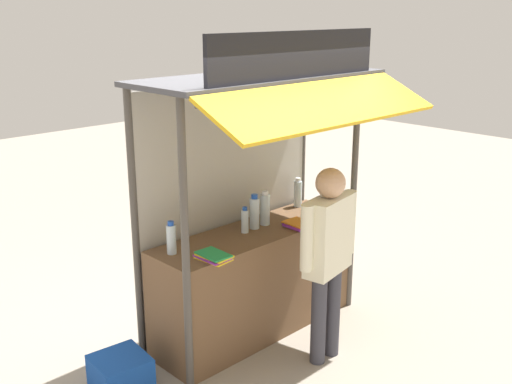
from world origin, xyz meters
name	(u,v)px	position (x,y,z in m)	size (l,w,h in m)	color
ground_plane	(256,329)	(0.00, 0.00, 0.00)	(20.00, 20.00, 0.00)	#9E9384
stall_counter	(256,281)	(0.00, 0.00, 0.48)	(1.98, 0.58, 0.96)	brown
stall_structure	(251,160)	(0.00, 0.06, 1.57)	(2.18, 1.38, 2.65)	#4C4742
water_bottle_back_left	(265,209)	(0.17, 0.06, 1.10)	(0.09, 0.09, 0.31)	silver
water_bottle_far_left	(254,212)	(0.03, 0.05, 1.10)	(0.09, 0.09, 0.31)	silver
water_bottle_back_right	(245,221)	(-0.10, 0.04, 1.06)	(0.06, 0.06, 0.23)	silver
water_bottle_rear_center	(171,239)	(-0.83, 0.09, 1.08)	(0.08, 0.08, 0.27)	silver
water_bottle_front_right	(298,193)	(0.76, 0.20, 1.09)	(0.08, 0.08, 0.29)	silver
magazine_stack_mid_right	(335,213)	(0.82, -0.21, 0.98)	(0.23, 0.29, 0.04)	red
magazine_stack_mid_left	(213,256)	(-0.67, -0.22, 0.98)	(0.20, 0.28, 0.05)	yellow
magazine_stack_front_left	(299,225)	(0.34, -0.20, 0.98)	(0.22, 0.26, 0.05)	green
banana_bunch_inner_left	(248,134)	(-0.46, -0.39, 1.93)	(0.10, 0.10, 0.32)	#332D23
banana_bunch_leftmost	(293,121)	(0.02, -0.39, 1.97)	(0.10, 0.10, 0.29)	#332D23
vendor_person	(328,248)	(0.08, -0.74, 0.99)	(0.62, 0.28, 1.64)	#383842
plastic_crate	(121,373)	(-1.38, 0.07, 0.14)	(0.39, 0.39, 0.27)	#194CB2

